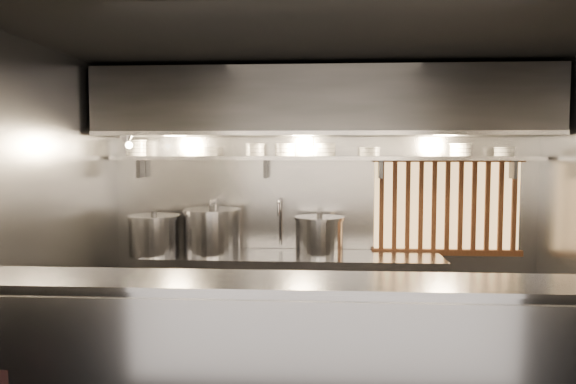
# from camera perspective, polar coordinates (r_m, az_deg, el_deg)

# --- Properties ---
(ceiling) EXTENTS (4.50, 4.50, 0.00)m
(ceiling) POSITION_cam_1_polar(r_m,az_deg,el_deg) (4.57, 3.55, 14.85)
(ceiling) COLOR black
(ceiling) RESTS_ON wall_back
(wall_back) EXTENTS (4.50, 0.00, 4.50)m
(wall_back) POSITION_cam_1_polar(r_m,az_deg,el_deg) (6.02, 3.55, -1.10)
(wall_back) COLOR gray
(wall_back) RESTS_ON floor
(wall_left) EXTENTS (0.00, 3.00, 3.00)m
(wall_left) POSITION_cam_1_polar(r_m,az_deg,el_deg) (5.07, -22.92, -2.42)
(wall_left) COLOR gray
(wall_left) RESTS_ON floor
(serving_counter) EXTENTS (4.50, 0.56, 1.13)m
(serving_counter) POSITION_cam_1_polar(r_m,az_deg,el_deg) (3.80, 3.33, -17.24)
(serving_counter) COLOR #9A9AA0
(serving_counter) RESTS_ON floor
(cooking_bench) EXTENTS (3.00, 0.70, 0.90)m
(cooking_bench) POSITION_cam_1_polar(r_m,az_deg,el_deg) (5.83, 0.49, -10.76)
(cooking_bench) COLOR #9A9AA0
(cooking_bench) RESTS_ON floor
(bowl_shelf) EXTENTS (4.40, 0.34, 0.04)m
(bowl_shelf) POSITION_cam_1_polar(r_m,az_deg,el_deg) (5.81, 3.56, 3.45)
(bowl_shelf) COLOR #9A9AA0
(bowl_shelf) RESTS_ON wall_back
(exhaust_hood) EXTENTS (4.40, 0.81, 0.65)m
(exhaust_hood) POSITION_cam_1_polar(r_m,az_deg,el_deg) (5.61, 3.58, 8.99)
(exhaust_hood) COLOR #2D2D30
(exhaust_hood) RESTS_ON ceiling
(wood_screen) EXTENTS (1.56, 0.09, 1.04)m
(wood_screen) POSITION_cam_1_polar(r_m,az_deg,el_deg) (6.11, 15.83, -1.36)
(wood_screen) COLOR #FFC472
(wood_screen) RESTS_ON wall_back
(faucet_left) EXTENTS (0.04, 0.30, 0.50)m
(faucet_left) POSITION_cam_1_polar(r_m,az_deg,el_deg) (6.01, -7.50, -2.03)
(faucet_left) COLOR silver
(faucet_left) RESTS_ON wall_back
(faucet_right) EXTENTS (0.04, 0.30, 0.50)m
(faucet_right) POSITION_cam_1_polar(r_m,az_deg,el_deg) (5.91, -0.83, -2.09)
(faucet_right) COLOR silver
(faucet_right) RESTS_ON wall_back
(heat_lamp) EXTENTS (0.25, 0.35, 0.20)m
(heat_lamp) POSITION_cam_1_polar(r_m,az_deg,el_deg) (5.68, -16.05, 5.17)
(heat_lamp) COLOR #9A9AA0
(heat_lamp) RESTS_ON exhaust_hood
(pendant_bulb) EXTENTS (0.09, 0.09, 0.19)m
(pendant_bulb) POSITION_cam_1_polar(r_m,az_deg,el_deg) (5.70, 2.55, 4.27)
(pendant_bulb) COLOR #2D2D30
(pendant_bulb) RESTS_ON exhaust_hood
(stock_pot_left) EXTENTS (0.59, 0.59, 0.44)m
(stock_pot_left) POSITION_cam_1_polar(r_m,az_deg,el_deg) (5.90, -13.41, -4.22)
(stock_pot_left) COLOR #9A9AA0
(stock_pot_left) RESTS_ON cooking_bench
(stock_pot_mid) EXTENTS (0.78, 0.78, 0.50)m
(stock_pot_mid) POSITION_cam_1_polar(r_m,az_deg,el_deg) (5.82, -7.73, -3.97)
(stock_pot_mid) COLOR #9A9AA0
(stock_pot_mid) RESTS_ON cooking_bench
(stock_pot_right) EXTENTS (0.65, 0.65, 0.43)m
(stock_pot_right) POSITION_cam_1_polar(r_m,az_deg,el_deg) (5.70, 3.21, -4.45)
(stock_pot_right) COLOR #9A9AA0
(stock_pot_right) RESTS_ON cooking_bench
(bowl_stack_0) EXTENTS (0.22, 0.22, 0.17)m
(bowl_stack_0) POSITION_cam_1_polar(r_m,az_deg,el_deg) (6.15, -15.19, 4.33)
(bowl_stack_0) COLOR white
(bowl_stack_0) RESTS_ON bowl_shelf
(bowl_stack_1) EXTENTS (0.20, 0.20, 0.09)m
(bowl_stack_1) POSITION_cam_1_polar(r_m,az_deg,el_deg) (5.94, -8.06, 4.08)
(bowl_stack_1) COLOR white
(bowl_stack_1) RESTS_ON bowl_shelf
(bowl_stack_2) EXTENTS (0.21, 0.21, 0.13)m
(bowl_stack_2) POSITION_cam_1_polar(r_m,az_deg,el_deg) (5.86, -3.36, 4.30)
(bowl_stack_2) COLOR white
(bowl_stack_2) RESTS_ON bowl_shelf
(bowl_stack_3) EXTENTS (0.22, 0.22, 0.13)m
(bowl_stack_3) POSITION_cam_1_polar(r_m,az_deg,el_deg) (5.83, -0.31, 4.31)
(bowl_stack_3) COLOR white
(bowl_stack_3) RESTS_ON bowl_shelf
(bowl_stack_4) EXTENTS (0.24, 0.24, 0.13)m
(bowl_stack_4) POSITION_cam_1_polar(r_m,az_deg,el_deg) (5.81, 3.75, 4.30)
(bowl_stack_4) COLOR white
(bowl_stack_4) RESTS_ON bowl_shelf
(bowl_stack_5) EXTENTS (0.22, 0.22, 0.09)m
(bowl_stack_5) POSITION_cam_1_polar(r_m,az_deg,el_deg) (5.83, 8.28, 4.08)
(bowl_stack_5) COLOR white
(bowl_stack_5) RESTS_ON bowl_shelf
(bowl_stack_6) EXTENTS (0.23, 0.23, 0.13)m
(bowl_stack_6) POSITION_cam_1_polar(r_m,az_deg,el_deg) (5.97, 17.12, 4.12)
(bowl_stack_6) COLOR white
(bowl_stack_6) RESTS_ON bowl_shelf
(bowl_stack_7) EXTENTS (0.21, 0.21, 0.09)m
(bowl_stack_7) POSITION_cam_1_polar(r_m,az_deg,el_deg) (6.09, 21.11, 3.85)
(bowl_stack_7) COLOR white
(bowl_stack_7) RESTS_ON bowl_shelf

